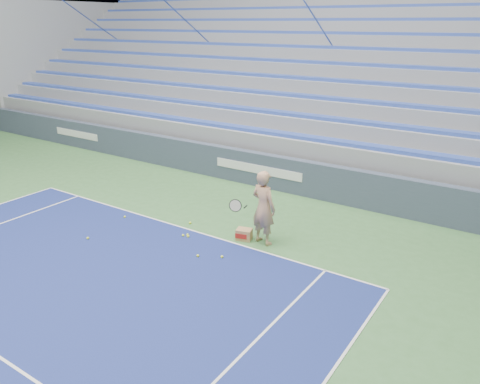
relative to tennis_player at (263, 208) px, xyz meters
name	(u,v)px	position (x,y,z in m)	size (l,w,h in m)	color
sponsor_barrier	(260,170)	(-2.27, 3.57, -0.37)	(30.00, 0.32, 1.10)	#394558
bleachers	(334,92)	(-2.27, 9.29, 1.44)	(31.00, 9.15, 7.30)	gray
tennis_player	(263,208)	(0.00, 0.00, 0.00)	(0.98, 0.90, 1.84)	tan
ball_box	(244,234)	(-0.48, -0.11, -0.78)	(0.43, 0.37, 0.28)	#A88151
tennis_ball_0	(88,238)	(-3.69, -2.26, -0.89)	(0.07, 0.07, 0.07)	#DDF131
tennis_ball_1	(188,235)	(-1.77, -0.73, -0.89)	(0.07, 0.07, 0.07)	#DDF131
tennis_ball_2	(222,257)	(-0.36, -1.20, -0.89)	(0.07, 0.07, 0.07)	#DDF131
tennis_ball_3	(125,217)	(-3.94, -0.81, -0.89)	(0.07, 0.07, 0.07)	#DDF131
tennis_ball_4	(190,223)	(-2.19, -0.12, -0.89)	(0.07, 0.07, 0.07)	#DDF131
tennis_ball_5	(183,235)	(-1.84, -0.82, -0.89)	(0.07, 0.07, 0.07)	#DDF131
tennis_ball_6	(188,236)	(-1.69, -0.80, -0.89)	(0.07, 0.07, 0.07)	#DDF131
tennis_ball_7	(198,256)	(-0.85, -1.47, -0.89)	(0.07, 0.07, 0.07)	#DDF131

